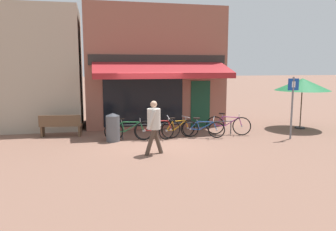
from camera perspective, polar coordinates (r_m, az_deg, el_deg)
name	(u,v)px	position (r m, az deg, el deg)	size (l,w,h in m)	color
ground_plane	(156,143)	(11.83, -2.03, -4.86)	(160.00, 160.00, 0.00)	brown
shop_front	(153,67)	(15.82, -2.60, 8.38)	(6.33, 4.69, 5.40)	#8E5647
bike_rack_rail	(179,125)	(12.80, 1.87, -1.61)	(4.48, 0.04, 0.57)	#47494F
bicycle_green	(129,130)	(12.30, -6.89, -2.60)	(1.81, 0.52, 0.87)	black
bicycle_red	(158,129)	(12.36, -1.78, -2.41)	(1.75, 0.52, 0.90)	black
bicycle_orange	(177,129)	(12.65, 1.62, -2.29)	(1.59, 0.68, 0.81)	black
bicycle_blue	(203,129)	(12.76, 6.14, -2.29)	(1.57, 0.85, 0.81)	black
bicycle_purple	(228,125)	(13.44, 10.44, -1.65)	(1.67, 0.82, 0.88)	black
pedestrian_adult	(154,122)	(10.18, -2.48, -1.18)	(0.64, 0.60, 1.71)	#47382D
litter_bin	(113,127)	(12.22, -9.57, -2.01)	(0.52, 0.52, 1.05)	#515459
parking_sign	(292,101)	(13.15, 20.85, 2.34)	(0.44, 0.07, 2.36)	slate
cafe_parasol	(302,85)	(15.55, 22.37, 5.00)	(2.36, 2.36, 2.23)	#4C3D2D
park_bench	(61,125)	(13.52, -18.20, -1.59)	(1.64, 0.64, 0.87)	brown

